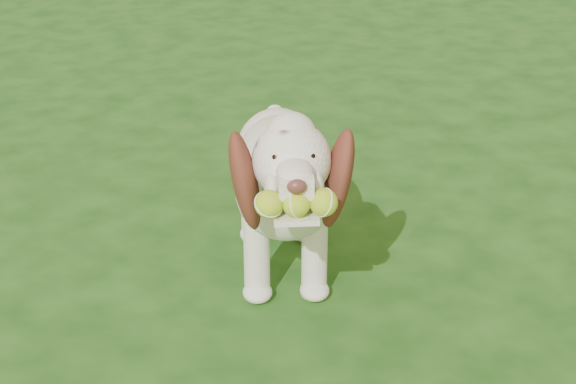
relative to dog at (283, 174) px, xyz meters
name	(u,v)px	position (x,y,z in m)	size (l,w,h in m)	color
ground	(213,215)	(-0.07, 0.54, -0.38)	(80.00, 80.00, 0.00)	#184212
dog	(283,174)	(0.00, 0.00, 0.00)	(0.60, 1.08, 0.72)	white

